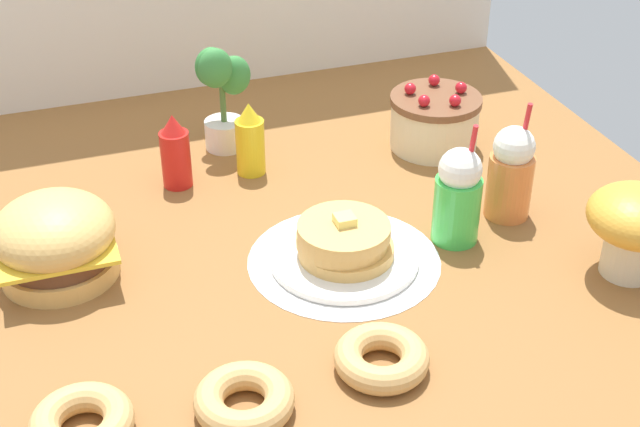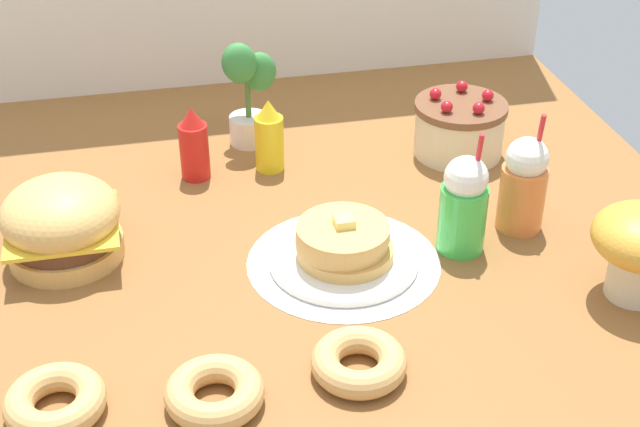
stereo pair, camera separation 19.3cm
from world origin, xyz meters
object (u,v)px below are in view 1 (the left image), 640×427
Objects in this scene: cream_soda_cup at (458,196)px; orange_float_cup at (511,173)px; mustard_bottle at (250,141)px; donut_chocolate at (244,399)px; pancake_stack at (344,245)px; ketchup_bottle at (175,153)px; donut_vanilla at (381,357)px; potted_plant at (222,93)px; donut_pink_glaze at (82,422)px; burger at (55,240)px; mushroom_stool at (636,223)px; layer_cake at (435,121)px.

cream_soda_cup is 0.17m from orange_float_cup.
mustard_bottle is 0.85m from donut_chocolate.
ketchup_bottle reaches higher than pancake_stack.
pancake_stack is at bearing 80.91° from donut_vanilla.
cream_soda_cup and orange_float_cup have the same top height.
potted_plant reaches higher than orange_float_cup.
orange_float_cup is 1.61× the size of donut_pink_glaze.
burger reaches higher than pancake_stack.
pancake_stack is at bearing -79.43° from mustard_bottle.
donut_vanilla is at bearing -1.70° from donut_pink_glaze.
orange_float_cup is 1.10m from donut_pink_glaze.
burger is 1.33× the size of ketchup_bottle.
potted_plant is (0.49, 0.93, 0.13)m from donut_pink_glaze.
donut_chocolate is at bearing -171.52° from mushroom_stool.
layer_cake is (0.41, 0.42, 0.03)m from pancake_stack.
ketchup_bottle is 1.00× the size of mustard_bottle.
cream_soda_cup is at bearing 0.77° from pancake_stack.
orange_float_cup is (1.02, -0.10, 0.03)m from burger.
burger is at bearing -150.20° from mustard_bottle.
pancake_stack is 0.46m from mustard_bottle.
mustard_bottle is 0.91× the size of mushroom_stool.
burger is 1.04m from layer_cake.
burger is 0.58m from mustard_bottle.
layer_cake is at bearing 70.91° from cream_soda_cup.
burger is 0.87m from cream_soda_cup.
donut_pink_glaze is at bearing -91.39° from burger.
burger reaches higher than layer_cake.
ketchup_bottle is at bearing -136.08° from potted_plant.
ketchup_bottle is at bearing 86.40° from donut_chocolate.
donut_pink_glaze is (-0.33, -0.78, -0.06)m from ketchup_bottle.
donut_chocolate is (-0.59, -0.37, -0.08)m from cream_soda_cup.
layer_cake reaches higher than donut_vanilla.
cream_soda_cup reaches higher than mushroom_stool.
orange_float_cup is (0.70, -0.39, 0.02)m from ketchup_bottle.
mushroom_stool reaches higher than donut_pink_glaze.
potted_plant is at bearing 122.59° from cream_soda_cup.
ketchup_bottle is 0.82m from donut_chocolate.
pancake_stack is 1.11× the size of potted_plant.
layer_cake is at bearing -1.99° from ketchup_bottle.
orange_float_cup is at bearing -5.83° from burger.
mushroom_stool reaches higher than burger.
mustard_bottle is at bearing 133.27° from mushroom_stool.
potted_plant is 1.39× the size of mushroom_stool.
orange_float_cup is at bearing 7.41° from pancake_stack.
burger is 1.33× the size of mustard_bottle.
layer_cake is 1.34× the size of donut_chocolate.
burger is at bearing 164.77° from pancake_stack.
donut_pink_glaze is at bearing -143.40° from layer_cake.
orange_float_cup is 0.32m from mushroom_stool.
orange_float_cup is at bearing 20.50° from donut_pink_glaze.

